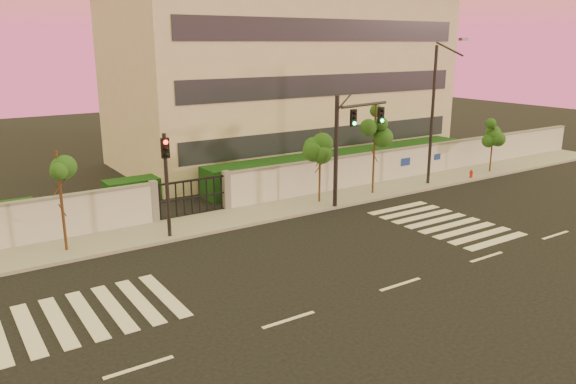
% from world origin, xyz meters
% --- Properties ---
extents(ground, '(120.00, 120.00, 0.00)m').
position_xyz_m(ground, '(0.00, 0.00, 0.00)').
color(ground, black).
rests_on(ground, ground).
extents(sidewalk, '(60.00, 3.00, 0.15)m').
position_xyz_m(sidewalk, '(0.00, 10.50, 0.07)').
color(sidewalk, gray).
rests_on(sidewalk, ground).
extents(perimeter_wall, '(60.00, 0.36, 2.20)m').
position_xyz_m(perimeter_wall, '(0.10, 12.00, 1.07)').
color(perimeter_wall, silver).
rests_on(perimeter_wall, ground).
extents(hedge_row, '(41.00, 4.25, 1.80)m').
position_xyz_m(hedge_row, '(1.17, 14.74, 0.82)').
color(hedge_row, black).
rests_on(hedge_row, ground).
extents(institutional_building, '(24.40, 12.40, 12.25)m').
position_xyz_m(institutional_building, '(9.00, 21.99, 6.16)').
color(institutional_building, beige).
rests_on(institutional_building, ground).
extents(road_markings, '(57.00, 7.62, 0.02)m').
position_xyz_m(road_markings, '(-1.58, 3.76, 0.01)').
color(road_markings, silver).
rests_on(road_markings, ground).
extents(street_tree_c, '(1.49, 1.19, 4.47)m').
position_xyz_m(street_tree_c, '(-9.59, 10.27, 3.29)').
color(street_tree_c, '#382314').
rests_on(street_tree_c, ground).
extents(street_tree_d, '(1.47, 1.17, 4.10)m').
position_xyz_m(street_tree_d, '(3.94, 10.36, 3.02)').
color(street_tree_d, '#382314').
rests_on(street_tree_d, ground).
extents(street_tree_e, '(1.50, 1.20, 5.45)m').
position_xyz_m(street_tree_e, '(7.66, 10.12, 4.01)').
color(street_tree_e, '#382314').
rests_on(street_tree_e, ground).
extents(street_tree_f, '(1.31, 1.04, 3.71)m').
position_xyz_m(street_tree_f, '(18.22, 9.95, 2.73)').
color(street_tree_f, '#382314').
rests_on(street_tree_f, ground).
extents(traffic_signal_main, '(3.83, 0.84, 6.09)m').
position_xyz_m(traffic_signal_main, '(4.83, 9.12, 3.85)').
color(traffic_signal_main, black).
rests_on(traffic_signal_main, ground).
extents(traffic_signal_secondary, '(0.38, 0.36, 4.89)m').
position_xyz_m(traffic_signal_secondary, '(-5.25, 9.48, 3.11)').
color(traffic_signal_secondary, black).
rests_on(traffic_signal_secondary, ground).
extents(streetlight_east, '(0.54, 2.16, 8.98)m').
position_xyz_m(streetlight_east, '(12.14, 9.76, 4.85)').
color(streetlight_east, black).
rests_on(streetlight_east, ground).
extents(fire_hydrant, '(0.26, 0.25, 0.67)m').
position_xyz_m(fire_hydrant, '(15.62, 9.42, 0.33)').
color(fire_hydrant, red).
rests_on(fire_hydrant, ground).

